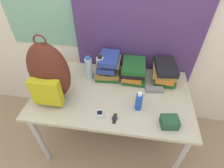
# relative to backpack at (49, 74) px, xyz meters

# --- Properties ---
(wall_back) EXTENTS (6.00, 0.06, 2.50)m
(wall_back) POSITION_rel_backpack_xyz_m (0.46, 0.58, 0.28)
(wall_back) COLOR silver
(wall_back) RESTS_ON ground_plane
(curtain_blue) EXTENTS (1.13, 0.04, 2.50)m
(curtain_blue) POSITION_rel_backpack_xyz_m (0.63, 0.53, 0.28)
(curtain_blue) COLOR #4C336B
(curtain_blue) RESTS_ON ground_plane
(desk) EXTENTS (1.33, 0.77, 0.74)m
(desk) POSITION_rel_backpack_xyz_m (0.46, 0.12, -0.32)
(desk) COLOR #B7B299
(desk) RESTS_ON ground_plane
(backpack) EXTENTS (0.32, 0.24, 0.56)m
(backpack) POSITION_rel_backpack_xyz_m (0.00, 0.00, 0.00)
(backpack) COLOR #512319
(backpack) RESTS_ON desk
(book_stack_left) EXTENTS (0.23, 0.27, 0.22)m
(book_stack_left) POSITION_rel_backpack_xyz_m (0.39, 0.35, -0.14)
(book_stack_left) COLOR #1E5623
(book_stack_left) RESTS_ON desk
(book_stack_center) EXTENTS (0.23, 0.29, 0.16)m
(book_stack_center) POSITION_rel_backpack_xyz_m (0.63, 0.35, -0.16)
(book_stack_center) COLOR #1E5623
(book_stack_center) RESTS_ON desk
(book_stack_right) EXTENTS (0.22, 0.29, 0.18)m
(book_stack_right) POSITION_rel_backpack_xyz_m (0.90, 0.35, -0.15)
(book_stack_right) COLOR #1E5623
(book_stack_right) RESTS_ON desk
(water_bottle) EXTENTS (0.06, 0.06, 0.23)m
(water_bottle) POSITION_rel_backpack_xyz_m (0.22, 0.29, -0.13)
(water_bottle) COLOR silver
(water_bottle) RESTS_ON desk
(sports_bottle) EXTENTS (0.06, 0.06, 0.25)m
(sports_bottle) POSITION_rel_backpack_xyz_m (0.33, 0.29, -0.12)
(sports_bottle) COLOR white
(sports_bottle) RESTS_ON desk
(sunscreen_bottle) EXTENTS (0.05, 0.05, 0.17)m
(sunscreen_bottle) POSITION_rel_backpack_xyz_m (0.69, -0.03, -0.16)
(sunscreen_bottle) COLOR blue
(sunscreen_bottle) RESTS_ON desk
(cell_phone) EXTENTS (0.07, 0.09, 0.02)m
(cell_phone) POSITION_rel_backpack_xyz_m (0.40, -0.13, -0.23)
(cell_phone) COLOR #B7BCC6
(cell_phone) RESTS_ON desk
(sunglasses_case) EXTENTS (0.16, 0.07, 0.04)m
(sunglasses_case) POSITION_rel_backpack_xyz_m (0.82, 0.19, -0.22)
(sunglasses_case) COLOR gray
(sunglasses_case) RESTS_ON desk
(camera_pouch) EXTENTS (0.13, 0.11, 0.07)m
(camera_pouch) POSITION_rel_backpack_xyz_m (0.91, -0.15, -0.20)
(camera_pouch) COLOR #234C33
(camera_pouch) RESTS_ON desk
(wristwatch) EXTENTS (0.04, 0.09, 0.01)m
(wristwatch) POSITION_rel_backpack_xyz_m (0.52, -0.15, -0.23)
(wristwatch) COLOR black
(wristwatch) RESTS_ON desk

